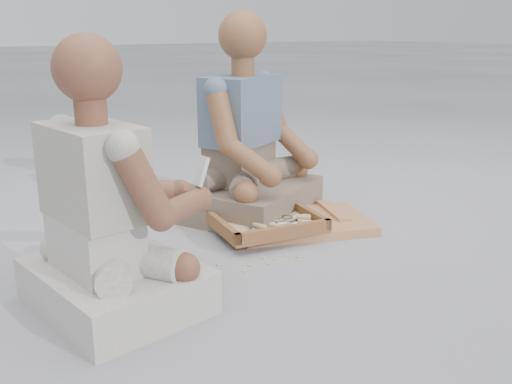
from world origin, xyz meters
TOP-DOWN VIEW (x-y plane):
  - ground at (0.00, 0.00)m, footprint 60.00×60.00m
  - carved_panel at (0.34, 0.37)m, footprint 0.71×0.59m
  - tool_tray at (0.14, 0.37)m, footprint 0.50×0.43m
  - chisel_0 at (0.32, 0.30)m, footprint 0.22×0.04m
  - chisel_1 at (0.15, 0.40)m, footprint 0.19×0.15m
  - chisel_2 at (0.27, 0.29)m, footprint 0.14×0.19m
  - chisel_3 at (0.29, 0.24)m, footprint 0.18×0.15m
  - chisel_4 at (0.24, 0.40)m, footprint 0.19×0.13m
  - chisel_5 at (0.13, 0.31)m, footprint 0.10×0.21m
  - chisel_6 at (0.27, 0.33)m, footprint 0.22×0.06m
  - chisel_7 at (0.10, 0.46)m, footprint 0.13×0.20m
  - chisel_8 at (0.13, 0.38)m, footprint 0.18×0.16m
  - chisel_9 at (0.07, 0.34)m, footprint 0.07×0.22m
  - chisel_10 at (0.28, 0.32)m, footprint 0.14×0.19m
  - wood_chip_0 at (-0.20, 0.21)m, footprint 0.02×0.02m
  - wood_chip_1 at (-0.07, 0.77)m, footprint 0.02×0.02m
  - wood_chip_2 at (-0.05, 0.57)m, footprint 0.02×0.02m
  - wood_chip_3 at (-0.10, 0.14)m, footprint 0.02×0.02m
  - wood_chip_4 at (0.08, 0.14)m, footprint 0.02×0.02m
  - wood_chip_5 at (-0.15, 0.10)m, footprint 0.02×0.02m
  - wood_chip_6 at (0.02, 0.13)m, footprint 0.02×0.02m
  - wood_chip_7 at (-0.02, 0.17)m, footprint 0.02×0.02m
  - wood_chip_8 at (-0.03, 0.11)m, footprint 0.02×0.02m
  - wood_chip_9 at (-0.00, 0.37)m, footprint 0.02×0.02m
  - wood_chip_10 at (-0.05, 0.76)m, footprint 0.02×0.02m
  - wood_chip_11 at (0.11, 0.09)m, footprint 0.02×0.02m
  - wood_chip_12 at (-0.15, 0.58)m, footprint 0.02×0.02m
  - wood_chip_13 at (0.33, 0.77)m, footprint 0.02×0.02m
  - wood_chip_14 at (-0.02, 0.47)m, footprint 0.02×0.02m
  - wood_chip_15 at (0.08, 0.31)m, footprint 0.02×0.02m
  - craftsman at (-0.66, 0.11)m, footprint 0.63×0.63m
  - companion at (0.25, 0.68)m, footprint 0.78×0.72m
  - mobile_phone at (-0.33, 0.10)m, footprint 0.05×0.04m

SIDE VIEW (x-z plane):
  - ground at x=0.00m, z-range 0.00..0.00m
  - wood_chip_0 at x=-0.20m, z-range 0.00..0.00m
  - wood_chip_1 at x=-0.07m, z-range 0.00..0.00m
  - wood_chip_2 at x=-0.05m, z-range 0.00..0.00m
  - wood_chip_3 at x=-0.10m, z-range 0.00..0.00m
  - wood_chip_4 at x=0.08m, z-range 0.00..0.00m
  - wood_chip_5 at x=-0.15m, z-range 0.00..0.00m
  - wood_chip_6 at x=0.02m, z-range 0.00..0.00m
  - wood_chip_7 at x=-0.02m, z-range 0.00..0.00m
  - wood_chip_8 at x=-0.03m, z-range 0.00..0.00m
  - wood_chip_9 at x=0.00m, z-range 0.00..0.00m
  - wood_chip_10 at x=-0.05m, z-range 0.00..0.00m
  - wood_chip_11 at x=0.11m, z-range 0.00..0.00m
  - wood_chip_12 at x=-0.15m, z-range 0.00..0.00m
  - wood_chip_13 at x=0.33m, z-range 0.00..0.00m
  - wood_chip_14 at x=-0.02m, z-range 0.00..0.00m
  - wood_chip_15 at x=0.08m, z-range 0.00..0.00m
  - carved_panel at x=0.34m, z-range 0.00..0.04m
  - tool_tray at x=0.14m, z-range 0.03..0.09m
  - chisel_3 at x=0.29m, z-range 0.05..0.08m
  - chisel_8 at x=0.13m, z-range 0.05..0.08m
  - chisel_2 at x=0.27m, z-range 0.05..0.08m
  - chisel_5 at x=0.13m, z-range 0.06..0.08m
  - chisel_4 at x=0.24m, z-range 0.06..0.08m
  - chisel_7 at x=0.10m, z-range 0.06..0.08m
  - chisel_6 at x=0.27m, z-range 0.06..0.09m
  - chisel_1 at x=0.15m, z-range 0.06..0.09m
  - chisel_0 at x=0.32m, z-range 0.06..0.09m
  - chisel_9 at x=0.07m, z-range 0.06..0.09m
  - chisel_10 at x=0.28m, z-range 0.07..0.09m
  - craftsman at x=-0.66m, z-range -0.14..0.74m
  - companion at x=0.25m, z-range -0.16..0.81m
  - mobile_phone at x=-0.33m, z-range 0.37..0.47m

